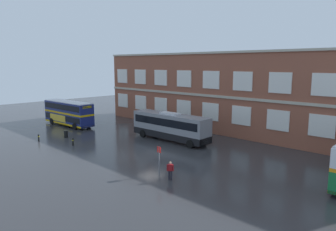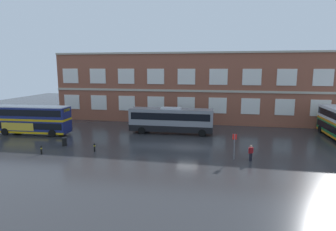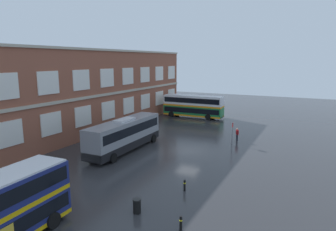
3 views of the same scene
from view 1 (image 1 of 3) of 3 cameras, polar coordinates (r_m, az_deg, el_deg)
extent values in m
plane|color=#2B2B2D|center=(37.51, -0.94, -6.54)|extent=(120.00, 120.00, 0.00)
cube|color=brown|center=(48.60, 13.07, 3.89)|extent=(52.23, 8.00, 11.70)
cube|color=#B2A893|center=(45.19, 10.37, 3.28)|extent=(52.23, 0.16, 0.36)
cube|color=#B2A893|center=(45.01, 10.63, 11.20)|extent=(52.23, 0.28, 0.30)
cube|color=silver|center=(61.62, -8.16, 2.73)|extent=(2.92, 0.12, 2.57)
cube|color=silver|center=(57.60, -4.97, 2.33)|extent=(2.92, 0.12, 2.57)
cube|color=silver|center=(53.79, -1.32, 1.87)|extent=(2.92, 0.12, 2.57)
cube|color=silver|center=(50.23, 2.87, 1.33)|extent=(2.92, 0.12, 2.57)
cube|color=silver|center=(46.99, 7.66, 0.70)|extent=(2.92, 0.12, 2.57)
cube|color=silver|center=(44.13, 13.11, -0.02)|extent=(2.92, 0.12, 2.57)
cube|color=silver|center=(41.73, 19.25, -0.83)|extent=(2.92, 0.12, 2.57)
cube|color=silver|center=(39.87, 26.06, -1.71)|extent=(2.92, 0.12, 2.57)
cube|color=silver|center=(61.26, -8.26, 7.08)|extent=(2.92, 0.12, 2.57)
cube|color=silver|center=(57.22, -5.03, 6.99)|extent=(2.92, 0.12, 2.57)
cube|color=silver|center=(53.38, -1.33, 6.86)|extent=(2.92, 0.12, 2.57)
cube|color=silver|center=(49.80, 2.91, 6.67)|extent=(2.92, 0.12, 2.57)
cube|color=silver|center=(46.53, 7.79, 6.41)|extent=(2.92, 0.12, 2.57)
cube|color=silver|center=(43.64, 13.34, 6.06)|extent=(2.92, 0.12, 2.57)
cube|color=silver|center=(41.21, 19.60, 5.59)|extent=(2.92, 0.12, 2.57)
cube|color=silver|center=(39.33, 26.55, 5.00)|extent=(2.92, 0.12, 2.57)
cube|color=navy|center=(55.53, -17.52, -0.47)|extent=(11.11, 3.06, 1.75)
cube|color=black|center=(55.50, -17.53, -0.26)|extent=(10.67, 3.08, 0.90)
cube|color=gold|center=(55.37, -17.57, 0.58)|extent=(11.11, 3.06, 0.30)
cube|color=navy|center=(55.25, -17.62, 1.52)|extent=(11.11, 3.06, 1.55)
cube|color=black|center=(55.24, -17.62, 1.60)|extent=(10.67, 3.08, 0.90)
cube|color=gold|center=(55.65, -17.48, -1.21)|extent=(11.11, 3.08, 0.28)
cube|color=silver|center=(55.15, -17.66, 2.38)|extent=(10.88, 2.95, 0.12)
cube|color=gold|center=(56.01, -19.35, -0.39)|extent=(4.84, 0.26, 1.10)
cube|color=yellow|center=(50.61, -14.44, 1.47)|extent=(0.14, 1.66, 0.40)
cylinder|color=black|center=(51.76, -16.48, -1.90)|extent=(1.05, 0.37, 1.04)
cylinder|color=black|center=(53.13, -14.15, -1.52)|extent=(1.05, 0.37, 1.04)
cylinder|color=black|center=(57.87, -20.26, -0.94)|extent=(1.05, 0.37, 1.04)
cylinder|color=black|center=(59.09, -18.09, -0.62)|extent=(1.05, 0.37, 1.04)
cylinder|color=black|center=(29.95, 28.08, -10.78)|extent=(0.34, 1.05, 1.04)
cube|color=gray|center=(42.46, 0.39, -1.89)|extent=(12.03, 2.71, 3.20)
cube|color=black|center=(42.34, 0.39, -1.04)|extent=(11.31, 2.74, 1.00)
cube|color=black|center=(42.70, 0.39, -3.40)|extent=(12.03, 2.73, 0.90)
cube|color=silver|center=(42.16, 0.40, 0.38)|extent=(2.90, 1.31, 0.20)
cylinder|color=black|center=(38.93, 4.04, -5.18)|extent=(1.04, 0.33, 1.04)
cylinder|color=black|center=(40.88, 6.31, -4.51)|extent=(1.04, 0.33, 1.04)
cylinder|color=black|center=(44.74, -4.56, -3.27)|extent=(1.04, 0.33, 1.04)
cylinder|color=black|center=(46.44, -2.22, -2.78)|extent=(1.04, 0.33, 1.04)
cylinder|color=black|center=(28.61, 0.61, -10.77)|extent=(0.22, 0.22, 0.85)
cylinder|color=black|center=(28.63, 0.20, -10.75)|extent=(0.22, 0.22, 0.85)
cube|color=maroon|center=(28.38, 0.41, -9.39)|extent=(0.46, 0.43, 0.60)
cylinder|color=maroon|center=(28.37, 0.94, -9.46)|extent=(0.15, 0.15, 0.57)
cylinder|color=maroon|center=(28.42, -0.12, -9.43)|extent=(0.15, 0.15, 0.57)
sphere|color=tan|center=(28.24, 0.41, -8.54)|extent=(0.22, 0.22, 0.22)
cylinder|color=slate|center=(29.59, -1.61, -8.19)|extent=(0.10, 0.10, 2.70)
cube|color=red|center=(29.28, -1.65, -6.20)|extent=(0.44, 0.04, 0.56)
cylinder|color=black|center=(46.61, -17.98, -3.25)|extent=(0.56, 0.56, 0.95)
cylinder|color=black|center=(46.50, -18.01, -2.63)|extent=(0.60, 0.60, 0.08)
cylinder|color=black|center=(45.65, -22.35, -3.76)|extent=(0.18, 0.18, 0.95)
cylinder|color=yellow|center=(45.60, -22.37, -3.50)|extent=(0.19, 0.19, 0.08)
cylinder|color=black|center=(41.85, -16.82, -4.60)|extent=(0.18, 0.18, 0.95)
cylinder|color=yellow|center=(41.81, -16.84, -4.32)|extent=(0.19, 0.19, 0.08)
camera|label=2|loc=(23.61, -69.53, 1.41)|focal=30.28mm
camera|label=3|loc=(57.51, -35.69, 7.81)|focal=31.84mm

